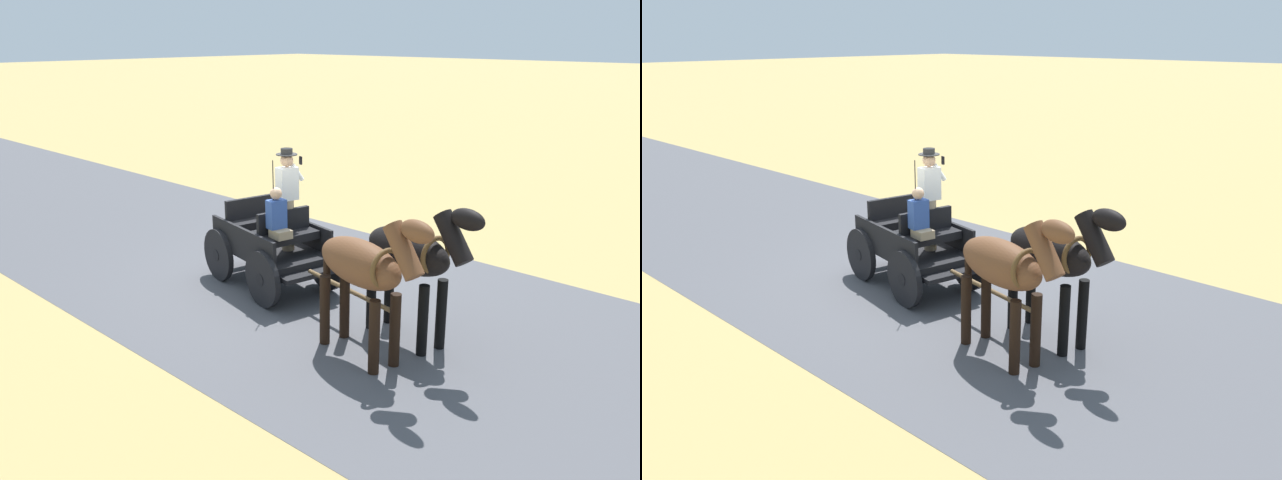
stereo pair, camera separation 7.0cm
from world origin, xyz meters
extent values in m
plane|color=tan|center=(0.00, 0.00, 0.00)|extent=(200.00, 200.00, 0.00)
cube|color=#4C4C51|center=(0.00, 0.00, 0.00)|extent=(6.77, 160.00, 0.01)
cube|color=black|center=(0.25, 0.08, 0.66)|extent=(1.59, 2.38, 0.12)
cube|color=black|center=(-0.31, 0.18, 0.94)|extent=(0.44, 2.07, 0.44)
cube|color=black|center=(0.81, -0.03, 0.94)|extent=(0.44, 2.07, 0.44)
cube|color=black|center=(0.47, 1.28, 0.56)|extent=(1.11, 0.44, 0.08)
cube|color=black|center=(0.02, -1.10, 0.48)|extent=(0.74, 0.33, 0.06)
cube|color=black|center=(0.36, 0.67, 1.04)|extent=(1.07, 0.54, 0.14)
cube|color=black|center=(0.32, 0.49, 1.26)|extent=(1.02, 0.27, 0.44)
cube|color=black|center=(0.15, -0.41, 1.04)|extent=(1.07, 0.54, 0.14)
cube|color=black|center=(0.12, -0.59, 1.26)|extent=(1.02, 0.27, 0.44)
cylinder|color=black|center=(-0.25, 0.95, 0.48)|extent=(0.28, 0.96, 0.96)
cylinder|color=black|center=(-0.25, 0.95, 0.48)|extent=(0.16, 0.23, 0.21)
cylinder|color=black|center=(1.03, 0.71, 0.48)|extent=(0.28, 0.96, 0.96)
cylinder|color=black|center=(1.03, 0.71, 0.48)|extent=(0.16, 0.23, 0.21)
cylinder|color=black|center=(-0.54, -0.56, 0.48)|extent=(0.28, 0.96, 0.96)
cylinder|color=black|center=(-0.54, -0.56, 0.48)|extent=(0.16, 0.23, 0.21)
cylinder|color=black|center=(0.74, -0.80, 0.48)|extent=(0.28, 0.96, 0.96)
cylinder|color=black|center=(0.74, -0.80, 0.48)|extent=(0.16, 0.23, 0.21)
cylinder|color=brown|center=(0.65, 2.24, 0.61)|extent=(0.44, 1.98, 0.07)
cylinder|color=black|center=(0.65, 0.62, 1.74)|extent=(0.02, 0.02, 1.30)
cylinder|color=#998466|center=(0.16, 0.43, 1.17)|extent=(0.22, 0.22, 0.90)
cube|color=silver|center=(0.16, 0.43, 1.90)|extent=(0.37, 0.28, 0.56)
sphere|color=tan|center=(0.16, 0.43, 2.30)|extent=(0.22, 0.22, 0.22)
cylinder|color=black|center=(0.16, 0.43, 2.40)|extent=(0.36, 0.36, 0.01)
cylinder|color=black|center=(0.16, 0.43, 2.45)|extent=(0.20, 0.20, 0.10)
cylinder|color=silver|center=(-0.01, 0.50, 2.08)|extent=(0.27, 0.13, 0.32)
cube|color=black|center=(-0.07, 0.53, 2.28)|extent=(0.03, 0.07, 0.14)
cube|color=#998466|center=(0.62, 0.74, 1.18)|extent=(0.33, 0.37, 0.14)
cube|color=#2D4C99|center=(0.60, 0.63, 1.49)|extent=(0.33, 0.25, 0.48)
sphere|color=tan|center=(0.60, 0.63, 1.84)|extent=(0.20, 0.20, 0.20)
ellipsoid|color=black|center=(0.37, 3.11, 1.37)|extent=(0.83, 1.63, 0.64)
cylinder|color=black|center=(0.28, 3.68, 0.53)|extent=(0.15, 0.15, 1.05)
cylinder|color=black|center=(0.64, 3.61, 0.53)|extent=(0.15, 0.15, 1.05)
cylinder|color=black|center=(0.09, 2.60, 0.53)|extent=(0.15, 0.15, 1.05)
cylinder|color=black|center=(0.45, 2.54, 0.53)|extent=(0.15, 0.15, 1.05)
cylinder|color=black|center=(0.52, 3.94, 1.77)|extent=(0.37, 0.68, 0.73)
ellipsoid|color=black|center=(0.56, 4.15, 2.07)|extent=(0.31, 0.57, 0.28)
cube|color=black|center=(0.51, 3.92, 1.81)|extent=(0.15, 0.51, 0.56)
cylinder|color=black|center=(0.23, 2.38, 1.07)|extent=(0.11, 0.11, 0.70)
torus|color=brown|center=(0.46, 3.64, 1.45)|extent=(0.55, 0.17, 0.55)
ellipsoid|color=brown|center=(1.23, 2.94, 1.37)|extent=(0.84, 1.64, 0.64)
cylinder|color=black|center=(1.15, 3.51, 0.53)|extent=(0.15, 0.15, 1.05)
cylinder|color=black|center=(1.51, 3.45, 0.53)|extent=(0.15, 0.15, 1.05)
cylinder|color=black|center=(0.95, 2.44, 0.53)|extent=(0.15, 0.15, 1.05)
cylinder|color=black|center=(1.31, 2.37, 0.53)|extent=(0.15, 0.15, 1.05)
cylinder|color=brown|center=(1.39, 3.77, 1.77)|extent=(0.38, 0.69, 0.73)
ellipsoid|color=brown|center=(1.43, 3.99, 2.07)|extent=(0.32, 0.57, 0.28)
cube|color=black|center=(1.38, 3.75, 1.81)|extent=(0.15, 0.50, 0.56)
cylinder|color=black|center=(1.09, 2.22, 1.07)|extent=(0.11, 0.11, 0.70)
torus|color=brown|center=(1.33, 3.48, 1.45)|extent=(0.55, 0.17, 0.55)
camera|label=1|loc=(7.62, 8.23, 4.33)|focal=36.47mm
camera|label=2|loc=(7.58, 8.28, 4.33)|focal=36.47mm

